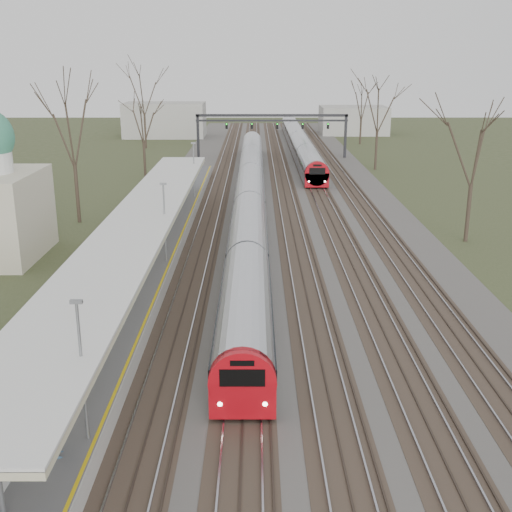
{
  "coord_description": "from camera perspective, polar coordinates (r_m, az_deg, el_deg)",
  "views": [
    {
      "loc": [
        -2.01,
        -4.99,
        13.37
      ],
      "look_at": [
        -1.98,
        31.89,
        2.0
      ],
      "focal_mm": 45.0,
      "sensor_mm": 36.0,
      "label": 1
    }
  ],
  "objects": [
    {
      "name": "canopy",
      "position": [
        39.76,
        -10.26,
        3.12
      ],
      "size": [
        4.1,
        50.0,
        3.11
      ],
      "color": "slate",
      "rests_on": "platform"
    },
    {
      "name": "tree_east_far",
      "position": [
        50.01,
        18.88,
        9.25
      ],
      "size": [
        5.0,
        5.0,
        10.3
      ],
      "color": "#2D231C",
      "rests_on": "ground"
    },
    {
      "name": "signal_gantry",
      "position": [
        90.4,
        1.44,
        11.76
      ],
      "size": [
        21.0,
        0.59,
        6.08
      ],
      "color": "black",
      "rests_on": "ground"
    },
    {
      "name": "train_near",
      "position": [
        59.97,
        -0.52,
        5.7
      ],
      "size": [
        2.62,
        75.21,
        3.05
      ],
      "color": "#A8AAB3",
      "rests_on": "ground"
    },
    {
      "name": "tree_west_far",
      "position": [
        55.33,
        -16.07,
        10.93
      ],
      "size": [
        5.5,
        5.5,
        11.33
      ],
      "color": "#2D231C",
      "rests_on": "ground"
    },
    {
      "name": "passenger",
      "position": [
        22.3,
        -17.29,
        -14.55
      ],
      "size": [
        0.62,
        0.79,
        1.9
      ],
      "primitive_type": "imported",
      "rotation": [
        0.0,
        0.0,
        1.84
      ],
      "color": "#30485E",
      "rests_on": "platform"
    },
    {
      "name": "platform",
      "position": [
        44.95,
        -9.06,
        0.28
      ],
      "size": [
        3.5,
        69.0,
        1.0
      ],
      "primitive_type": "cube",
      "color": "#9E9B93",
      "rests_on": "ground"
    },
    {
      "name": "train_far",
      "position": [
        97.91,
        3.83,
        10.13
      ],
      "size": [
        2.62,
        60.21,
        3.05
      ],
      "color": "#A8AAB3",
      "rests_on": "ground"
    },
    {
      "name": "track_bed",
      "position": [
        61.49,
        2.08,
        4.63
      ],
      "size": [
        24.0,
        160.0,
        0.22
      ],
      "color": "#474442",
      "rests_on": "ground"
    }
  ]
}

